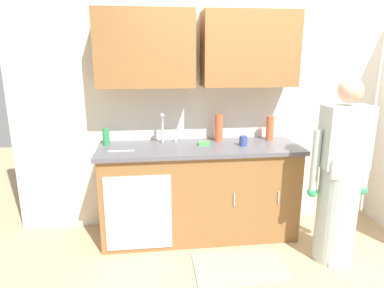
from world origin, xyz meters
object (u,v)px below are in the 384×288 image
Objects in this scene: person_at_sink at (339,187)px; knife_on_counter at (121,151)px; cup_by_sink at (243,141)px; sponge at (204,143)px; bottle_dish_liquid at (270,128)px; bottle_water_short at (106,137)px; sink at (167,148)px; bottle_cleaner_spray at (219,128)px.

person_at_sink reaches higher than knife_on_counter.
cup_by_sink reaches higher than sponge.
bottle_dish_liquid is 2.27× the size of sponge.
sink is at bearing -13.80° from bottle_water_short.
person_at_sink is 0.95m from cup_by_sink.
sponge is (0.36, 0.02, 0.03)m from sink.
sink is 2.00× the size of bottle_dish_liquid.
bottle_dish_liquid is 0.73m from sponge.
sink is 2.08× the size of knife_on_counter.
sponge is at bearing 168.43° from cup_by_sink.
person_at_sink reaches higher than sink.
bottle_dish_liquid is at bearing -0.22° from bottle_water_short.
bottle_water_short is (-2.04, 0.75, 0.33)m from person_at_sink.
person_at_sink is at bearing -37.39° from cup_by_sink.
bottle_water_short is (-1.66, 0.01, -0.04)m from bottle_dish_liquid.
person_at_sink reaches higher than bottle_dish_liquid.
bottle_cleaner_spray is at bearing 140.17° from person_at_sink.
cup_by_sink is 1.17m from knife_on_counter.
bottle_water_short is 1.34m from cup_by_sink.
sponge is at bearing -141.55° from bottle_cleaner_spray.
bottle_cleaner_spray is 1.10× the size of bottle_dish_liquid.
sink reaches higher than bottle_water_short.
bottle_dish_liquid is 1.53× the size of bottle_water_short.
cup_by_sink is at bearing -11.57° from sponge.
cup_by_sink is at bearing 142.61° from person_at_sink.
sponge is at bearing 150.25° from person_at_sink.
sink is 4.55× the size of sponge.
bottle_water_short is at bearing 179.78° from bottle_dish_liquid.
sink is at bearing -163.45° from bottle_cleaner_spray.
bottle_cleaner_spray reaches higher than cup_by_sink.
bottle_cleaner_spray is 0.31m from cup_by_sink.
cup_by_sink is at bearing -47.27° from bottle_cleaner_spray.
sponge reaches higher than knife_on_counter.
bottle_water_short is at bearing 172.50° from sponge.
knife_on_counter is (-0.43, -0.11, 0.02)m from sink.
sink is 1.81× the size of bottle_cleaner_spray.
sink is 1.09m from bottle_dish_liquid.
knife_on_counter is at bearing -57.40° from bottle_water_short.
bottle_cleaner_spray is 1.01m from knife_on_counter.
knife_on_counter is (-0.96, -0.27, -0.14)m from bottle_cleaner_spray.
bottle_dish_liquid is at bearing 117.20° from person_at_sink.
person_at_sink is 0.91m from bottle_dish_liquid.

